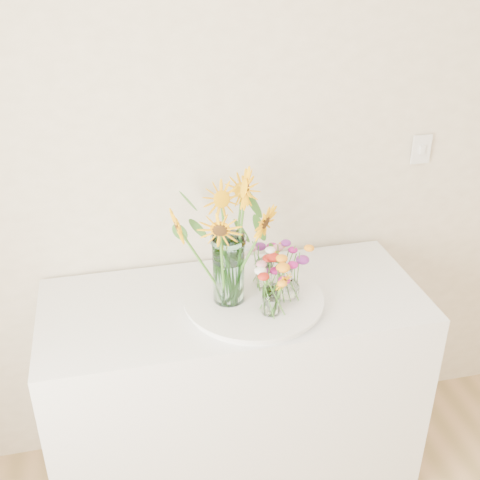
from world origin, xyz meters
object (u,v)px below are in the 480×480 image
(tray, at_px, (254,302))
(small_vase_c, at_px, (264,274))
(mason_jar, at_px, (229,269))
(small_vase_a, at_px, (271,301))
(counter, at_px, (234,393))
(small_vase_b, at_px, (288,282))

(tray, distance_m, small_vase_c, 0.11)
(mason_jar, distance_m, small_vase_a, 0.18)
(small_vase_a, bearing_deg, mason_jar, 137.53)
(counter, relative_size, tray, 2.93)
(small_vase_a, relative_size, small_vase_b, 0.85)
(small_vase_b, relative_size, small_vase_c, 1.21)
(small_vase_c, bearing_deg, mason_jar, -156.70)
(tray, bearing_deg, small_vase_a, -71.06)
(tray, bearing_deg, small_vase_b, -8.07)
(tray, relative_size, small_vase_b, 3.80)
(mason_jar, height_order, small_vase_c, mason_jar)
(counter, xyz_separation_m, small_vase_c, (0.12, 0.02, 0.53))
(mason_jar, relative_size, small_vase_c, 2.48)
(small_vase_c, bearing_deg, counter, -168.61)
(tray, height_order, small_vase_b, small_vase_b)
(small_vase_c, bearing_deg, small_vase_a, -96.79)
(tray, height_order, small_vase_c, small_vase_c)
(mason_jar, relative_size, small_vase_b, 2.05)
(counter, height_order, small_vase_c, small_vase_c)
(counter, distance_m, small_vase_c, 0.54)
(counter, height_order, mason_jar, mason_jar)
(tray, distance_m, mason_jar, 0.17)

